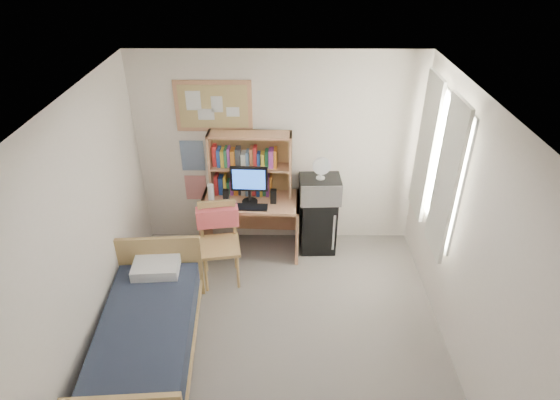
{
  "coord_description": "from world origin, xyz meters",
  "views": [
    {
      "loc": [
        0.07,
        -3.36,
        3.86
      ],
      "look_at": [
        0.03,
        1.2,
        1.12
      ],
      "focal_mm": 30.0,
      "sensor_mm": 36.0,
      "label": 1
    }
  ],
  "objects_px": {
    "speaker_right": "(273,196)",
    "mini_fridge": "(318,223)",
    "desk": "(251,225)",
    "desk_fan": "(321,169)",
    "speaker_left": "(226,196)",
    "monitor": "(249,185)",
    "bulletin_board": "(213,106)",
    "bed": "(148,340)",
    "desk_chair": "(220,245)",
    "microwave": "(320,189)"
  },
  "relations": [
    {
      "from": "bed",
      "to": "microwave",
      "type": "bearing_deg",
      "value": 42.36
    },
    {
      "from": "desk_chair",
      "to": "desk_fan",
      "type": "distance_m",
      "value": 1.56
    },
    {
      "from": "bed",
      "to": "mini_fridge",
      "type": "bearing_deg",
      "value": 42.67
    },
    {
      "from": "monitor",
      "to": "desk_fan",
      "type": "distance_m",
      "value": 0.92
    },
    {
      "from": "bed",
      "to": "microwave",
      "type": "distance_m",
      "value": 2.72
    },
    {
      "from": "bulletin_board",
      "to": "desk_fan",
      "type": "bearing_deg",
      "value": -11.31
    },
    {
      "from": "desk_chair",
      "to": "desk_fan",
      "type": "height_order",
      "value": "desk_fan"
    },
    {
      "from": "monitor",
      "to": "speaker_right",
      "type": "bearing_deg",
      "value": -0.0
    },
    {
      "from": "microwave",
      "to": "speaker_right",
      "type": "bearing_deg",
      "value": -169.63
    },
    {
      "from": "bulletin_board",
      "to": "bed",
      "type": "bearing_deg",
      "value": -103.0
    },
    {
      "from": "desk_chair",
      "to": "bed",
      "type": "bearing_deg",
      "value": -125.22
    },
    {
      "from": "mini_fridge",
      "to": "speaker_right",
      "type": "bearing_deg",
      "value": -167.78
    },
    {
      "from": "speaker_right",
      "to": "mini_fridge",
      "type": "bearing_deg",
      "value": 16.46
    },
    {
      "from": "desk_chair",
      "to": "desk_fan",
      "type": "xyz_separation_m",
      "value": [
        1.23,
        0.67,
        0.7
      ]
    },
    {
      "from": "bulletin_board",
      "to": "mini_fridge",
      "type": "relative_size",
      "value": 1.22
    },
    {
      "from": "desk_chair",
      "to": "monitor",
      "type": "relative_size",
      "value": 2.08
    },
    {
      "from": "speaker_left",
      "to": "speaker_right",
      "type": "distance_m",
      "value": 0.6
    },
    {
      "from": "monitor",
      "to": "speaker_right",
      "type": "xyz_separation_m",
      "value": [
        0.3,
        -0.01,
        -0.15
      ]
    },
    {
      "from": "speaker_right",
      "to": "desk_fan",
      "type": "relative_size",
      "value": 0.66
    },
    {
      "from": "monitor",
      "to": "desk_chair",
      "type": "bearing_deg",
      "value": -118.76
    },
    {
      "from": "bulletin_board",
      "to": "speaker_right",
      "type": "height_order",
      "value": "bulletin_board"
    },
    {
      "from": "speaker_left",
      "to": "bulletin_board",
      "type": "bearing_deg",
      "value": 111.78
    },
    {
      "from": "bulletin_board",
      "to": "microwave",
      "type": "relative_size",
      "value": 1.82
    },
    {
      "from": "mini_fridge",
      "to": "monitor",
      "type": "xyz_separation_m",
      "value": [
        -0.89,
        -0.13,
        0.65
      ]
    },
    {
      "from": "desk_fan",
      "to": "desk",
      "type": "bearing_deg",
      "value": -178.27
    },
    {
      "from": "mini_fridge",
      "to": "desk_fan",
      "type": "relative_size",
      "value": 2.77
    },
    {
      "from": "desk_chair",
      "to": "speaker_left",
      "type": "distance_m",
      "value": 0.67
    },
    {
      "from": "speaker_left",
      "to": "bed",
      "type": "bearing_deg",
      "value": -106.83
    },
    {
      "from": "desk",
      "to": "desk_fan",
      "type": "distance_m",
      "value": 1.21
    },
    {
      "from": "desk",
      "to": "desk_chair",
      "type": "height_order",
      "value": "desk_chair"
    },
    {
      "from": "monitor",
      "to": "bed",
      "type": "bearing_deg",
      "value": -115.03
    },
    {
      "from": "monitor",
      "to": "speaker_left",
      "type": "bearing_deg",
      "value": 180.0
    },
    {
      "from": "mini_fridge",
      "to": "bulletin_board",
      "type": "bearing_deg",
      "value": 167.7
    },
    {
      "from": "microwave",
      "to": "desk_chair",
      "type": "bearing_deg",
      "value": -153.19
    },
    {
      "from": "bed",
      "to": "desk_fan",
      "type": "bearing_deg",
      "value": 42.36
    },
    {
      "from": "desk_chair",
      "to": "mini_fridge",
      "type": "xyz_separation_m",
      "value": [
        1.23,
        0.69,
        -0.13
      ]
    },
    {
      "from": "bulletin_board",
      "to": "desk",
      "type": "xyz_separation_m",
      "value": [
        0.43,
        -0.32,
        -1.53
      ]
    },
    {
      "from": "bulletin_board",
      "to": "desk",
      "type": "height_order",
      "value": "bulletin_board"
    },
    {
      "from": "mini_fridge",
      "to": "bed",
      "type": "xyz_separation_m",
      "value": [
        -1.82,
        -1.92,
        -0.13
      ]
    },
    {
      "from": "mini_fridge",
      "to": "microwave",
      "type": "relative_size",
      "value": 1.49
    },
    {
      "from": "bulletin_board",
      "to": "monitor",
      "type": "relative_size",
      "value": 1.91
    },
    {
      "from": "desk_chair",
      "to": "microwave",
      "type": "distance_m",
      "value": 1.46
    },
    {
      "from": "speaker_left",
      "to": "desk_fan",
      "type": "height_order",
      "value": "desk_fan"
    },
    {
      "from": "desk",
      "to": "speaker_left",
      "type": "height_order",
      "value": "speaker_left"
    },
    {
      "from": "desk_chair",
      "to": "speaker_right",
      "type": "bearing_deg",
      "value": 30.93
    },
    {
      "from": "speaker_right",
      "to": "microwave",
      "type": "relative_size",
      "value": 0.36
    },
    {
      "from": "desk_chair",
      "to": "microwave",
      "type": "xyz_separation_m",
      "value": [
        1.23,
        0.67,
        0.41
      ]
    },
    {
      "from": "desk_chair",
      "to": "bed",
      "type": "height_order",
      "value": "desk_chair"
    },
    {
      "from": "monitor",
      "to": "speaker_right",
      "type": "relative_size",
      "value": 2.67
    },
    {
      "from": "mini_fridge",
      "to": "microwave",
      "type": "xyz_separation_m",
      "value": [
        0.0,
        -0.02,
        0.54
      ]
    }
  ]
}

